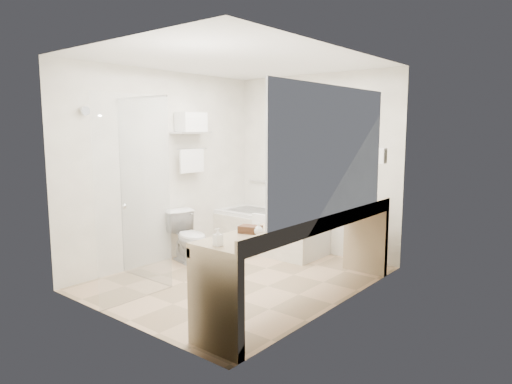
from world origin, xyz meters
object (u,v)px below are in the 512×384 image
Objects in this scene: bathtub at (270,231)px; toilet at (189,238)px; amenity_basket at (250,229)px; vanity_counter at (307,242)px; water_bottle_left at (347,202)px.

toilet is (-0.45, -1.17, 0.06)m from bathtub.
amenity_basket is at bearing -56.48° from bathtub.
vanity_counter is at bearing -42.35° from bathtub.
toilet is at bearing -111.10° from bathtub.
toilet is at bearing 173.59° from vanity_counter.
amenity_basket reaches higher than bathtub.
bathtub is at bearing -6.87° from toilet.
water_bottle_left reaches higher than vanity_counter.
amenity_basket is (1.87, -0.97, 0.55)m from toilet.
toilet is 3.58× the size of amenity_basket.
bathtub is 1.71m from water_bottle_left.
vanity_counter is at bearing -82.18° from toilet.
vanity_counter is 0.80m from amenity_basket.
water_bottle_left is (0.08, 1.62, 0.05)m from amenity_basket.
vanity_counter is 3.96× the size of toilet.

